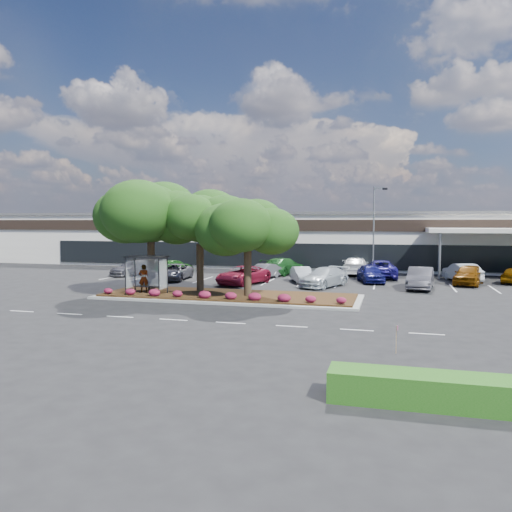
% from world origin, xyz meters
% --- Properties ---
extents(ground, '(160.00, 160.00, 0.00)m').
position_xyz_m(ground, '(0.00, 0.00, 0.00)').
color(ground, black).
rests_on(ground, ground).
extents(retail_store, '(80.40, 25.20, 6.25)m').
position_xyz_m(retail_store, '(0.06, 33.91, 3.15)').
color(retail_store, white).
rests_on(retail_store, ground).
extents(landscape_island, '(18.00, 6.00, 0.26)m').
position_xyz_m(landscape_island, '(-2.00, 4.00, 0.12)').
color(landscape_island, gray).
rests_on(landscape_island, ground).
extents(lane_markings, '(33.12, 20.06, 0.01)m').
position_xyz_m(lane_markings, '(-0.14, 10.42, 0.01)').
color(lane_markings, silver).
rests_on(lane_markings, ground).
extents(shrub_row, '(17.00, 0.80, 0.50)m').
position_xyz_m(shrub_row, '(-2.00, 1.90, 0.51)').
color(shrub_row, maroon).
rests_on(shrub_row, landscape_island).
extents(bus_shelter, '(2.75, 1.55, 2.59)m').
position_xyz_m(bus_shelter, '(-7.50, 2.95, 2.31)').
color(bus_shelter, black).
rests_on(bus_shelter, landscape_island).
extents(island_tree_west, '(7.20, 7.20, 7.89)m').
position_xyz_m(island_tree_west, '(-8.00, 4.50, 4.21)').
color(island_tree_west, '#0F370C').
rests_on(island_tree_west, landscape_island).
extents(island_tree_mid, '(6.60, 6.60, 7.32)m').
position_xyz_m(island_tree_mid, '(-4.50, 5.20, 3.92)').
color(island_tree_mid, '#0F370C').
rests_on(island_tree_mid, landscape_island).
extents(island_tree_east, '(5.80, 5.80, 6.50)m').
position_xyz_m(island_tree_east, '(-0.50, 3.70, 3.51)').
color(island_tree_east, '#0F370C').
rests_on(island_tree_east, landscape_island).
extents(hedge_south_east, '(6.00, 1.30, 0.90)m').
position_xyz_m(hedge_south_east, '(10.00, -13.50, 0.45)').
color(hedge_south_east, '#194E0E').
rests_on(hedge_south_east, ground).
extents(conifer_north_west, '(4.40, 4.40, 10.00)m').
position_xyz_m(conifer_north_west, '(-30.00, 46.00, 5.00)').
color(conifer_north_west, '#0F370C').
rests_on(conifer_north_west, ground).
extents(person_waiting, '(0.83, 0.69, 1.96)m').
position_xyz_m(person_waiting, '(-8.02, 3.37, 1.24)').
color(person_waiting, '#594C47').
rests_on(person_waiting, landscape_island).
extents(light_pole, '(1.39, 0.86, 8.40)m').
position_xyz_m(light_pole, '(7.28, 18.84, 3.68)').
color(light_pole, gray).
rests_on(light_pole, ground).
extents(survey_stake, '(0.08, 0.14, 1.12)m').
position_xyz_m(survey_stake, '(9.01, -7.94, 0.72)').
color(survey_stake, '#A07D53').
rests_on(survey_stake, ground).
extents(car_0, '(3.52, 5.32, 1.43)m').
position_xyz_m(car_0, '(-15.44, 15.17, 0.72)').
color(car_0, '#525158').
rests_on(car_0, ground).
extents(car_1, '(2.89, 5.35, 1.43)m').
position_xyz_m(car_1, '(-9.97, 12.67, 0.71)').
color(car_1, '#525259').
rests_on(car_1, ground).
extents(car_2, '(4.08, 5.96, 1.51)m').
position_xyz_m(car_2, '(-3.13, 11.38, 0.76)').
color(car_2, maroon).
rests_on(car_2, ground).
extents(car_3, '(2.75, 4.28, 1.33)m').
position_xyz_m(car_3, '(-2.53, 15.84, 0.67)').
color(car_3, '#57575E').
rests_on(car_3, ground).
extents(car_4, '(2.83, 4.27, 1.33)m').
position_xyz_m(car_4, '(1.41, 13.87, 0.66)').
color(car_4, silver).
rests_on(car_4, ground).
extents(car_5, '(4.07, 5.71, 1.54)m').
position_xyz_m(car_5, '(3.59, 11.57, 0.77)').
color(car_5, silver).
rests_on(car_5, ground).
extents(car_6, '(2.86, 4.83, 1.54)m').
position_xyz_m(car_6, '(7.09, 15.45, 0.77)').
color(car_6, navy).
rests_on(car_6, ground).
extents(car_7, '(2.37, 5.27, 1.68)m').
position_xyz_m(car_7, '(10.96, 12.15, 0.84)').
color(car_7, '#4D4B52').
rests_on(car_7, ground).
extents(car_8, '(3.28, 5.28, 1.68)m').
position_xyz_m(car_8, '(14.97, 15.89, 0.84)').
color(car_8, '#683706').
rests_on(car_8, ground).
extents(car_9, '(3.34, 4.93, 1.33)m').
position_xyz_m(car_9, '(-12.43, 18.24, 0.66)').
color(car_9, '#195416').
rests_on(car_9, ground).
extents(car_12, '(3.99, 6.17, 1.66)m').
position_xyz_m(car_12, '(-1.46, 19.76, 0.83)').
color(car_12, '#1B561F').
rests_on(car_12, ground).
extents(car_13, '(2.43, 5.92, 1.72)m').
position_xyz_m(car_13, '(5.42, 21.37, 0.86)').
color(car_13, white).
rests_on(car_13, ground).
extents(car_14, '(3.16, 6.15, 1.66)m').
position_xyz_m(car_14, '(7.86, 19.19, 0.83)').
color(car_14, navy).
rests_on(car_14, ground).
extents(car_15, '(2.99, 5.16, 1.61)m').
position_xyz_m(car_15, '(14.72, 17.96, 0.80)').
color(car_15, silver).
rests_on(car_15, ground).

